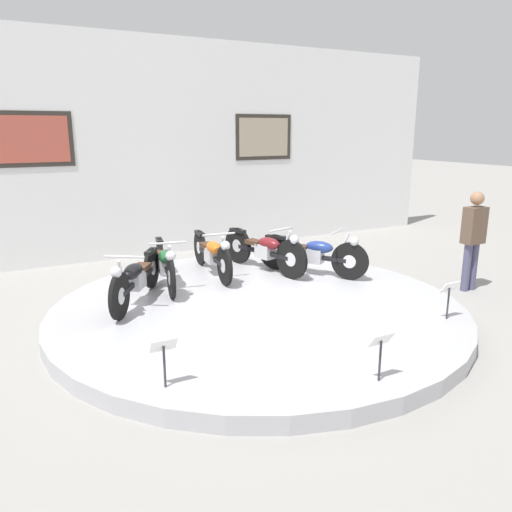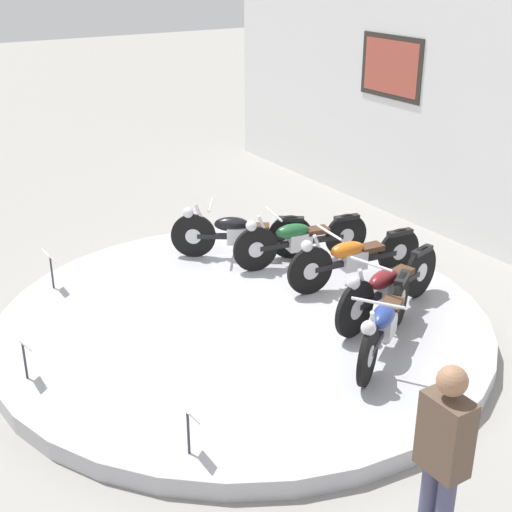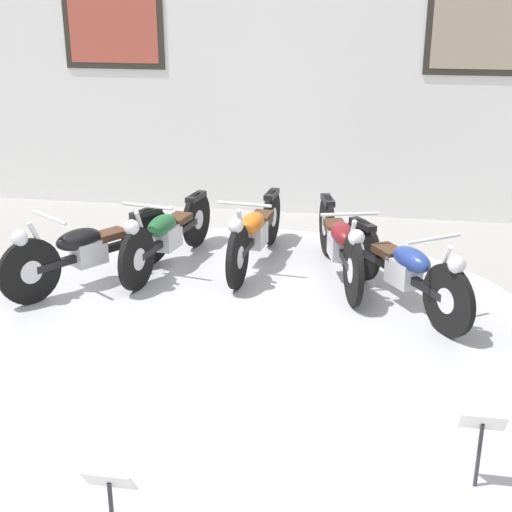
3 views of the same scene
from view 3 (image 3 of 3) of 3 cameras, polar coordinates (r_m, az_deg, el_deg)
ground_plane at (r=6.18m, az=-2.75°, el=-7.85°), size 60.00×60.00×0.00m
display_platform at (r=6.13m, az=-2.76°, el=-7.03°), size 5.77×5.77×0.20m
back_wall at (r=9.74m, az=2.83°, el=16.20°), size 14.00×0.22×4.41m
motorcycle_black at (r=7.12m, az=-13.28°, el=0.64°), size 1.15×1.67×0.79m
motorcycle_green at (r=7.43m, az=-7.14°, el=1.86°), size 0.55×1.95×0.79m
motorcycle_orange at (r=7.43m, az=-0.09°, el=2.04°), size 0.54×1.97×0.79m
motorcycle_maroon at (r=7.12m, az=6.73°, el=1.19°), size 0.66×1.96×0.81m
motorcycle_blue at (r=6.58m, az=11.77°, el=-0.91°), size 1.16×1.66×0.79m
info_placard_front_centre at (r=3.84m, az=-11.61°, el=-18.01°), size 0.26×0.11×0.51m
info_placard_front_right at (r=4.38m, az=17.60°, el=-13.30°), size 0.26×0.11×0.51m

